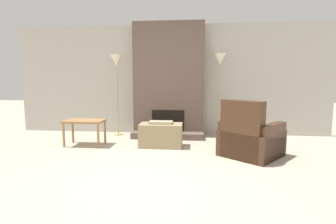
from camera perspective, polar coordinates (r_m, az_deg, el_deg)
name	(u,v)px	position (r m, az deg, el deg)	size (l,w,h in m)	color
ground_plane	(149,179)	(3.62, -4.17, -14.29)	(24.00, 24.00, 0.00)	#B2A893
wall_back	(170,80)	(6.36, 0.40, 6.96)	(7.54, 0.06, 2.60)	#BCB7AD
fireplace	(169,82)	(6.11, 0.18, 6.47)	(1.61, 0.74, 2.60)	brown
ottoman	(161,135)	(5.17, -1.55, -4.97)	(0.83, 0.46, 0.51)	#998460
armchair	(249,139)	(4.71, 17.27, -5.68)	(1.22, 1.22, 0.98)	#422819
side_table	(85,124)	(5.49, -17.71, -2.42)	(0.78, 0.47, 0.51)	#9E7042
floor_lamp_left	(117,66)	(6.28, -11.14, 9.85)	(0.28, 0.28, 1.88)	tan
floor_lamp_right	(220,65)	(6.04, 11.22, 10.04)	(0.28, 0.28, 1.89)	tan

